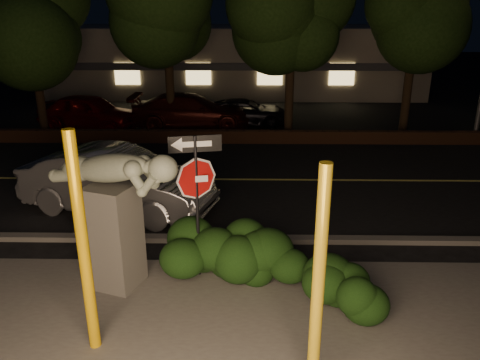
# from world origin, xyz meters

# --- Properties ---
(ground) EXTENTS (90.00, 90.00, 0.00)m
(ground) POSITION_xyz_m (0.00, 10.00, 0.00)
(ground) COLOR black
(ground) RESTS_ON ground
(road) EXTENTS (80.00, 8.00, 0.01)m
(road) POSITION_xyz_m (0.00, 7.00, 0.01)
(road) COLOR black
(road) RESTS_ON ground
(lane_marking) EXTENTS (80.00, 0.12, 0.00)m
(lane_marking) POSITION_xyz_m (0.00, 7.00, 0.02)
(lane_marking) COLOR #CBBF51
(lane_marking) RESTS_ON road
(curb) EXTENTS (80.00, 0.25, 0.12)m
(curb) POSITION_xyz_m (0.00, 2.90, 0.06)
(curb) COLOR #4C4944
(curb) RESTS_ON ground
(brick_wall) EXTENTS (40.00, 0.35, 0.50)m
(brick_wall) POSITION_xyz_m (0.00, 11.30, 0.25)
(brick_wall) COLOR #452616
(brick_wall) RESTS_ON ground
(parking_lot) EXTENTS (40.00, 12.00, 0.01)m
(parking_lot) POSITION_xyz_m (0.00, 17.00, 0.01)
(parking_lot) COLOR black
(parking_lot) RESTS_ON ground
(building) EXTENTS (22.00, 10.20, 4.00)m
(building) POSITION_xyz_m (0.00, 24.99, 2.00)
(building) COLOR slate
(building) RESTS_ON ground
(yellow_pole_left) EXTENTS (0.17, 0.17, 3.47)m
(yellow_pole_left) POSITION_xyz_m (-1.55, -0.65, 1.73)
(yellow_pole_left) COLOR #DEA60A
(yellow_pole_left) RESTS_ON ground
(yellow_pole_right) EXTENTS (0.16, 0.16, 3.29)m
(yellow_pole_right) POSITION_xyz_m (1.71, -1.46, 1.64)
(yellow_pole_right) COLOR gold
(yellow_pole_right) RESTS_ON ground
(signpost) EXTENTS (0.95, 0.23, 2.84)m
(signpost) POSITION_xyz_m (-0.14, 1.47, 2.02)
(signpost) COLOR black
(signpost) RESTS_ON ground
(sculpture) EXTENTS (2.49, 1.41, 2.70)m
(sculpture) POSITION_xyz_m (-1.59, 1.09, 1.66)
(sculpture) COLOR #4C4944
(sculpture) RESTS_ON ground
(hedge_center) EXTENTS (2.30, 1.51, 1.10)m
(hedge_center) POSITION_xyz_m (0.29, 1.50, 0.55)
(hedge_center) COLOR black
(hedge_center) RESTS_ON ground
(hedge_right) EXTENTS (2.13, 1.70, 1.23)m
(hedge_right) POSITION_xyz_m (1.11, 1.39, 0.62)
(hedge_right) COLOR black
(hedge_right) RESTS_ON ground
(hedge_far_right) EXTENTS (1.59, 1.06, 1.06)m
(hedge_far_right) POSITION_xyz_m (2.34, 0.30, 0.53)
(hedge_far_right) COLOR black
(hedge_far_right) RESTS_ON ground
(silver_sedan) EXTENTS (5.26, 3.07, 1.64)m
(silver_sedan) POSITION_xyz_m (-2.52, 4.56, 0.82)
(silver_sedan) COLOR #B1B1B6
(silver_sedan) RESTS_ON ground
(parked_car_red) EXTENTS (4.80, 2.88, 1.53)m
(parked_car_red) POSITION_xyz_m (-6.14, 13.49, 0.77)
(parked_car_red) COLOR #6A0606
(parked_car_red) RESTS_ON ground
(parked_car_darkred) EXTENTS (5.25, 2.19, 1.52)m
(parked_car_darkred) POSITION_xyz_m (-1.73, 13.79, 0.76)
(parked_car_darkred) COLOR #390D0A
(parked_car_darkred) RESTS_ON ground
(parked_car_dark) EXTENTS (4.27, 2.11, 1.16)m
(parked_car_dark) POSITION_xyz_m (0.70, 14.40, 0.58)
(parked_car_dark) COLOR black
(parked_car_dark) RESTS_ON ground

